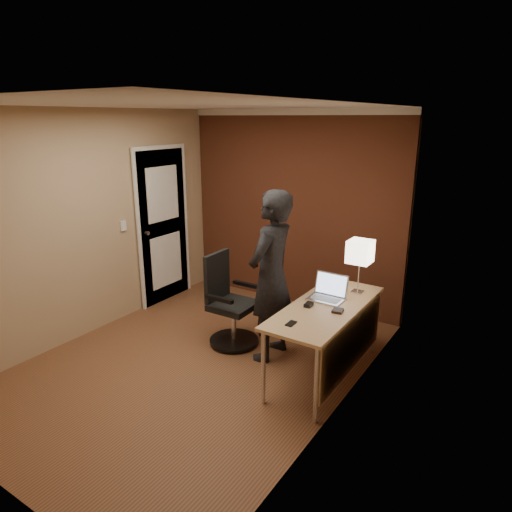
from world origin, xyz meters
name	(u,v)px	position (x,y,z in m)	size (l,w,h in m)	color
room	(257,204)	(-0.27, 1.54, 1.37)	(4.00, 4.00, 4.00)	brown
desk	(333,320)	(1.25, 0.46, 0.60)	(0.60, 1.50, 0.73)	tan
desk_lamp	(360,252)	(1.30, 0.94, 1.15)	(0.22, 0.22, 0.54)	silver
laptop	(328,292)	(1.12, 0.64, 0.79)	(0.33, 0.26, 0.23)	silver
mouse	(309,305)	(1.05, 0.36, 0.75)	(0.06, 0.10, 0.03)	black
phone	(291,324)	(1.10, -0.06, 0.73)	(0.06, 0.12, 0.01)	black
wallet	(338,311)	(1.32, 0.39, 0.74)	(0.09, 0.11, 0.02)	black
office_chair	(229,306)	(0.01, 0.52, 0.44)	(0.54, 0.56, 0.99)	black
person	(271,277)	(0.55, 0.52, 0.87)	(0.64, 0.42, 1.75)	black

